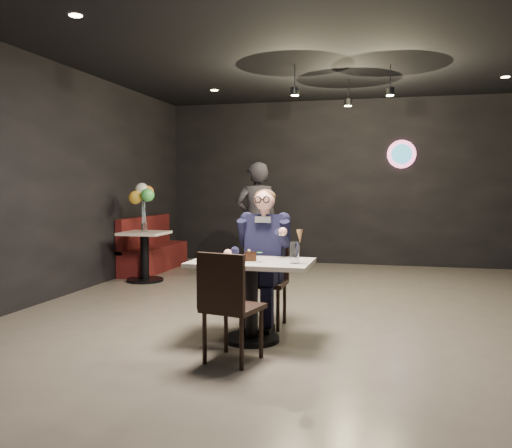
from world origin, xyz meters
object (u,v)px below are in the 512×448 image
(balloon_vase, at_px, (144,227))
(passerby, at_px, (257,220))
(main_table, at_px, (252,301))
(chair_far, at_px, (265,282))
(side_table, at_px, (145,255))
(seated_man, at_px, (265,256))
(sundae_glass, at_px, (295,253))
(booth_bench, at_px, (154,244))
(chair_near, at_px, (233,305))

(balloon_vase, bearing_deg, passerby, 25.34)
(main_table, xyz_separation_m, chair_far, (-0.00, 0.55, 0.09))
(main_table, height_order, side_table, side_table)
(seated_man, height_order, side_table, seated_man)
(main_table, height_order, sundae_glass, sundae_glass)
(passerby, bearing_deg, main_table, 79.08)
(booth_bench, relative_size, passerby, 1.02)
(side_table, xyz_separation_m, balloon_vase, (0.00, 0.00, 0.42))
(chair_near, xyz_separation_m, balloon_vase, (-2.35, 3.25, 0.36))
(chair_near, bearing_deg, balloon_vase, 138.99)
(booth_bench, distance_m, side_table, 1.05)
(chair_far, distance_m, balloon_vase, 3.18)
(booth_bench, bearing_deg, passerby, -8.12)
(chair_near, bearing_deg, booth_bench, 135.07)
(balloon_vase, bearing_deg, chair_near, -54.09)
(chair_near, xyz_separation_m, seated_man, (0.00, 1.14, 0.26))
(chair_far, xyz_separation_m, seated_man, (0.00, 0.00, 0.26))
(balloon_vase, distance_m, passerby, 1.72)
(sundae_glass, bearing_deg, chair_near, -128.57)
(booth_bench, height_order, passerby, passerby)
(passerby, bearing_deg, sundae_glass, 85.10)
(chair_near, height_order, seated_man, seated_man)
(side_table, relative_size, balloon_vase, 5.75)
(passerby, bearing_deg, chair_near, 77.16)
(booth_bench, height_order, side_table, booth_bench)
(balloon_vase, bearing_deg, booth_bench, 106.70)
(sundae_glass, height_order, side_table, sundae_glass)
(main_table, bearing_deg, balloon_vase, 131.53)
(main_table, height_order, seated_man, seated_man)
(side_table, bearing_deg, chair_near, -54.09)
(balloon_vase, bearing_deg, side_table, 0.00)
(seated_man, bearing_deg, chair_near, -90.00)
(main_table, xyz_separation_m, sundae_glass, (0.41, -0.07, 0.47))
(chair_far, height_order, seated_man, seated_man)
(sundae_glass, xyz_separation_m, passerby, (-1.22, 3.47, 0.06))
(main_table, bearing_deg, chair_near, -90.00)
(chair_near, height_order, booth_bench, same)
(main_table, relative_size, passerby, 0.61)
(chair_near, bearing_deg, main_table, 103.09)
(main_table, relative_size, chair_near, 1.20)
(main_table, height_order, chair_far, chair_far)
(side_table, bearing_deg, seated_man, -41.85)
(main_table, xyz_separation_m, balloon_vase, (-2.35, 2.66, 0.44))
(main_table, xyz_separation_m, side_table, (-2.35, 2.66, 0.02))
(seated_man, relative_size, sundae_glass, 7.55)
(chair_far, bearing_deg, booth_bench, 130.49)
(side_table, bearing_deg, balloon_vase, 0.00)
(booth_bench, bearing_deg, chair_far, -49.51)
(seated_man, bearing_deg, chair_far, 0.00)
(chair_far, xyz_separation_m, sundae_glass, (0.41, -0.62, 0.39))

